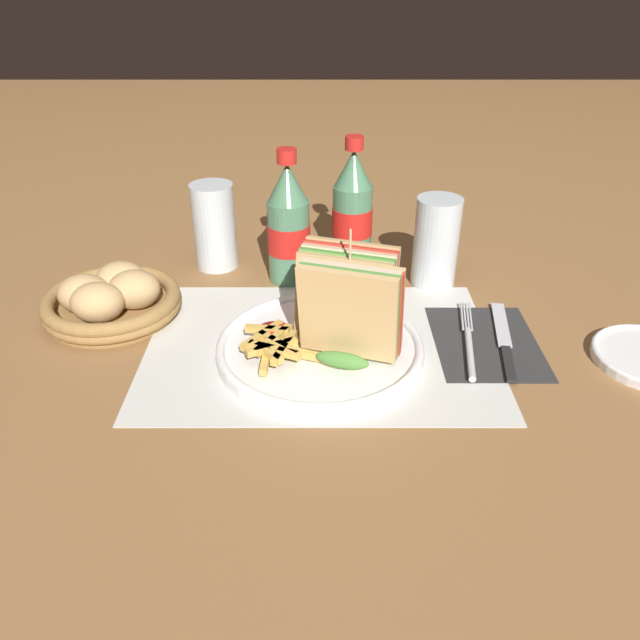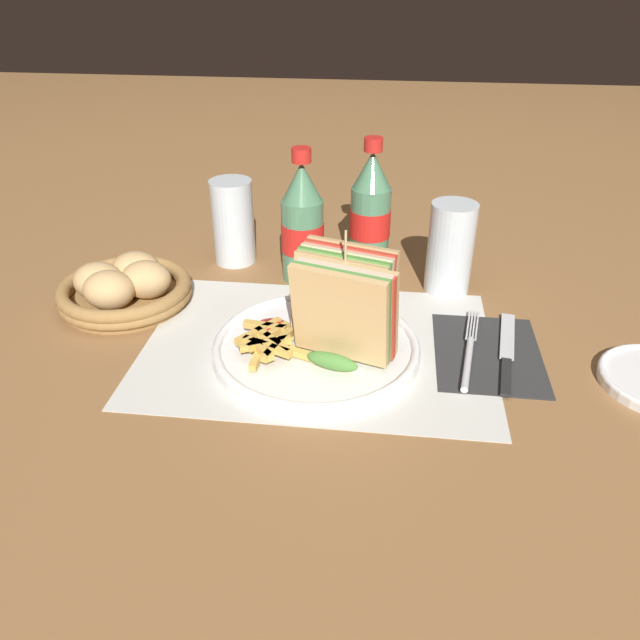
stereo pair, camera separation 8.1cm
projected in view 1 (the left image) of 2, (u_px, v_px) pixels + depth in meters
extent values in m
plane|color=olive|center=(318.00, 361.00, 0.80)|extent=(4.00, 4.00, 0.00)
cube|color=silver|center=(320.00, 345.00, 0.83)|extent=(0.46, 0.33, 0.00)
cylinder|color=white|center=(320.00, 350.00, 0.81)|extent=(0.27, 0.27, 0.01)
torus|color=white|center=(320.00, 345.00, 0.81)|extent=(0.27, 0.27, 0.01)
cube|color=tan|center=(345.00, 315.00, 0.74)|extent=(0.12, 0.06, 0.12)
cube|color=#518E3D|center=(347.00, 312.00, 0.75)|extent=(0.12, 0.06, 0.12)
cube|color=beige|center=(349.00, 310.00, 0.75)|extent=(0.12, 0.06, 0.12)
cube|color=red|center=(351.00, 307.00, 0.76)|extent=(0.12, 0.06, 0.12)
cube|color=tan|center=(353.00, 304.00, 0.77)|extent=(0.12, 0.06, 0.12)
ellipsoid|color=#518E3D|center=(340.00, 360.00, 0.75)|extent=(0.07, 0.04, 0.02)
cube|color=tan|center=(340.00, 304.00, 0.77)|extent=(0.12, 0.06, 0.12)
cube|color=#518E3D|center=(342.00, 300.00, 0.78)|extent=(0.12, 0.06, 0.12)
cube|color=beige|center=(344.00, 296.00, 0.78)|extent=(0.12, 0.06, 0.12)
cube|color=red|center=(346.00, 291.00, 0.79)|extent=(0.12, 0.06, 0.12)
cube|color=tan|center=(348.00, 287.00, 0.80)|extent=(0.12, 0.06, 0.12)
ellipsoid|color=#518E3D|center=(339.00, 337.00, 0.79)|extent=(0.07, 0.04, 0.02)
cylinder|color=tan|center=(347.00, 289.00, 0.76)|extent=(0.00, 0.00, 0.16)
cube|color=gold|center=(276.00, 342.00, 0.79)|extent=(0.05, 0.05, 0.01)
cube|color=gold|center=(279.00, 345.00, 0.79)|extent=(0.04, 0.03, 0.01)
cube|color=gold|center=(292.00, 352.00, 0.77)|extent=(0.07, 0.03, 0.01)
cube|color=gold|center=(263.00, 361.00, 0.76)|extent=(0.01, 0.05, 0.01)
cube|color=gold|center=(270.00, 347.00, 0.77)|extent=(0.06, 0.04, 0.01)
cube|color=gold|center=(267.00, 353.00, 0.76)|extent=(0.04, 0.04, 0.01)
cube|color=gold|center=(260.00, 335.00, 0.79)|extent=(0.05, 0.07, 0.01)
cube|color=gold|center=(272.00, 350.00, 0.76)|extent=(0.07, 0.04, 0.01)
cube|color=gold|center=(282.00, 347.00, 0.77)|extent=(0.03, 0.07, 0.01)
cube|color=gold|center=(276.00, 343.00, 0.77)|extent=(0.06, 0.06, 0.01)
cube|color=gold|center=(271.00, 340.00, 0.78)|extent=(0.05, 0.07, 0.01)
cube|color=gold|center=(265.00, 330.00, 0.80)|extent=(0.06, 0.02, 0.01)
ellipsoid|color=maroon|center=(272.00, 330.00, 0.81)|extent=(0.05, 0.04, 0.02)
cube|color=#2D2D2D|center=(484.00, 342.00, 0.84)|extent=(0.14, 0.18, 0.00)
cylinder|color=silver|center=(468.00, 354.00, 0.80)|extent=(0.03, 0.11, 0.01)
cylinder|color=silver|center=(460.00, 316.00, 0.88)|extent=(0.01, 0.08, 0.00)
cylinder|color=silver|center=(463.00, 316.00, 0.88)|extent=(0.01, 0.08, 0.00)
cylinder|color=silver|center=(466.00, 316.00, 0.88)|extent=(0.01, 0.08, 0.00)
cylinder|color=silver|center=(469.00, 317.00, 0.88)|extent=(0.01, 0.08, 0.00)
cube|color=black|center=(507.00, 364.00, 0.78)|extent=(0.02, 0.08, 0.00)
cube|color=silver|center=(499.00, 324.00, 0.87)|extent=(0.04, 0.12, 0.00)
cylinder|color=#4C7F5B|center=(288.00, 241.00, 0.97)|extent=(0.07, 0.07, 0.13)
cylinder|color=red|center=(288.00, 237.00, 0.96)|extent=(0.07, 0.07, 0.05)
cone|color=#4C7F5B|center=(286.00, 183.00, 0.92)|extent=(0.06, 0.06, 0.06)
cylinder|color=red|center=(285.00, 156.00, 0.90)|extent=(0.03, 0.03, 0.02)
cylinder|color=#4C7F5B|center=(351.00, 224.00, 1.03)|extent=(0.07, 0.07, 0.13)
cylinder|color=red|center=(351.00, 221.00, 1.02)|extent=(0.07, 0.07, 0.05)
cone|color=#4C7F5B|center=(352.00, 168.00, 0.98)|extent=(0.06, 0.06, 0.06)
cylinder|color=red|center=(353.00, 143.00, 0.96)|extent=(0.03, 0.03, 0.02)
cylinder|color=silver|center=(435.00, 242.00, 0.95)|extent=(0.07, 0.07, 0.14)
cylinder|color=silver|center=(213.00, 226.00, 1.01)|extent=(0.07, 0.07, 0.14)
cylinder|color=black|center=(215.00, 242.00, 1.02)|extent=(0.06, 0.06, 0.08)
cylinder|color=olive|center=(112.00, 311.00, 0.90)|extent=(0.18, 0.18, 0.01)
torus|color=olive|center=(111.00, 306.00, 0.89)|extent=(0.19, 0.19, 0.02)
torus|color=olive|center=(110.00, 298.00, 0.89)|extent=(0.19, 0.19, 0.02)
ellipsoid|color=tan|center=(133.00, 289.00, 0.88)|extent=(0.07, 0.06, 0.06)
ellipsoid|color=tan|center=(120.00, 280.00, 0.91)|extent=(0.07, 0.06, 0.06)
ellipsoid|color=tan|center=(83.00, 293.00, 0.87)|extent=(0.07, 0.06, 0.06)
ellipsoid|color=tan|center=(96.00, 302.00, 0.85)|extent=(0.07, 0.06, 0.06)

